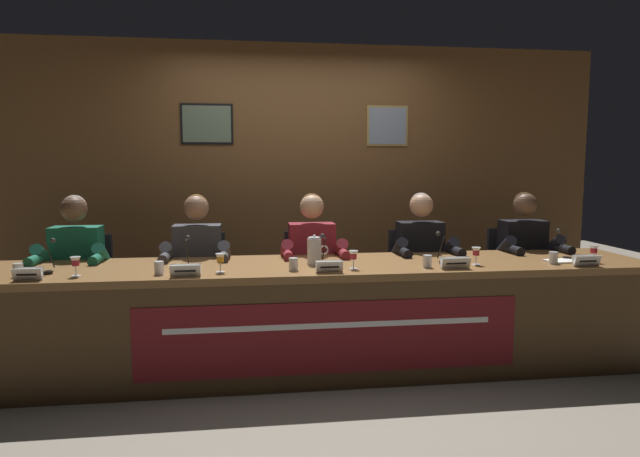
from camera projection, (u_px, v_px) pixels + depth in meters
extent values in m
plane|color=gray|center=(320.00, 367.00, 3.95)|extent=(12.00, 12.00, 0.00)
cube|color=brown|center=(299.00, 181.00, 5.35)|extent=(5.95, 0.12, 2.60)
cube|color=black|center=(207.00, 124.00, 5.11)|extent=(0.48, 0.02, 0.38)
cube|color=slate|center=(207.00, 124.00, 5.10)|extent=(0.44, 0.01, 0.34)
cube|color=tan|center=(387.00, 126.00, 5.34)|extent=(0.41, 0.02, 0.39)
cube|color=#8C99AD|center=(388.00, 126.00, 5.33)|extent=(0.37, 0.01, 0.35)
cube|color=brown|center=(320.00, 267.00, 3.86)|extent=(4.75, 0.86, 0.05)
cube|color=#4C341B|center=(328.00, 337.00, 3.50)|extent=(4.69, 0.04, 0.71)
cube|color=#4C341B|center=(619.00, 308.00, 4.21)|extent=(0.08, 0.78, 0.71)
cube|color=maroon|center=(331.00, 338.00, 3.48)|extent=(2.46, 0.01, 0.47)
cube|color=white|center=(332.00, 326.00, 3.47)|extent=(2.09, 0.00, 0.04)
cylinder|color=black|center=(83.00, 352.00, 4.23)|extent=(0.44, 0.44, 0.02)
cylinder|color=black|center=(82.00, 325.00, 4.21)|extent=(0.05, 0.05, 0.41)
cube|color=#232328|center=(81.00, 297.00, 4.18)|extent=(0.44, 0.44, 0.03)
cube|color=#232328|center=(87.00, 262.00, 4.35)|extent=(0.40, 0.05, 0.44)
cylinder|color=black|center=(52.00, 339.00, 3.85)|extent=(0.10, 0.10, 0.46)
cylinder|color=black|center=(82.00, 338.00, 3.88)|extent=(0.10, 0.10, 0.46)
cylinder|color=black|center=(57.00, 295.00, 3.97)|extent=(0.13, 0.34, 0.13)
cylinder|color=black|center=(86.00, 294.00, 3.99)|extent=(0.13, 0.34, 0.13)
cube|color=#196047|center=(77.00, 258.00, 4.12)|extent=(0.36, 0.20, 0.48)
sphere|color=brown|center=(74.00, 209.00, 4.06)|extent=(0.19, 0.19, 0.19)
sphere|color=gray|center=(74.00, 207.00, 4.07)|extent=(0.17, 0.17, 0.17)
cylinder|color=#196047|center=(43.00, 258.00, 3.99)|extent=(0.09, 0.30, 0.25)
cylinder|color=#196047|center=(103.00, 257.00, 4.05)|extent=(0.09, 0.30, 0.25)
cylinder|color=#196047|center=(34.00, 260.00, 3.83)|extent=(0.07, 0.24, 0.07)
cylinder|color=#196047|center=(97.00, 259.00, 3.89)|extent=(0.07, 0.24, 0.07)
cube|color=white|center=(27.00, 275.00, 3.27)|extent=(0.16, 0.03, 0.08)
cube|color=white|center=(29.00, 274.00, 3.30)|extent=(0.16, 0.03, 0.08)
cube|color=black|center=(26.00, 275.00, 3.26)|extent=(0.12, 0.01, 0.01)
cylinder|color=white|center=(76.00, 276.00, 3.42)|extent=(0.06, 0.06, 0.00)
cylinder|color=white|center=(76.00, 271.00, 3.41)|extent=(0.01, 0.01, 0.05)
cone|color=white|center=(75.00, 262.00, 3.41)|extent=(0.06, 0.06, 0.06)
cylinder|color=#B21E2D|center=(75.00, 263.00, 3.41)|extent=(0.04, 0.04, 0.04)
cylinder|color=silver|center=(18.00, 270.00, 3.40)|extent=(0.06, 0.06, 0.08)
cylinder|color=silver|center=(18.00, 273.00, 3.40)|extent=(0.05, 0.05, 0.05)
cylinder|color=black|center=(48.00, 273.00, 3.49)|extent=(0.06, 0.06, 0.02)
cylinder|color=black|center=(50.00, 255.00, 3.54)|extent=(0.01, 0.13, 0.18)
sphere|color=#2D2D2D|center=(53.00, 240.00, 3.59)|extent=(0.03, 0.03, 0.03)
cylinder|color=black|center=(200.00, 347.00, 4.35)|extent=(0.44, 0.44, 0.02)
cylinder|color=black|center=(200.00, 320.00, 4.33)|extent=(0.05, 0.05, 0.41)
cube|color=#232328|center=(199.00, 293.00, 4.30)|extent=(0.44, 0.44, 0.03)
cube|color=#232328|center=(200.00, 260.00, 4.47)|extent=(0.40, 0.05, 0.44)
cylinder|color=black|center=(182.00, 334.00, 3.97)|extent=(0.10, 0.10, 0.46)
cylinder|color=black|center=(210.00, 333.00, 3.99)|extent=(0.10, 0.10, 0.46)
cylinder|color=black|center=(183.00, 291.00, 4.08)|extent=(0.13, 0.34, 0.13)
cylinder|color=black|center=(210.00, 290.00, 4.11)|extent=(0.13, 0.34, 0.13)
cube|color=#38383D|center=(198.00, 256.00, 4.24)|extent=(0.36, 0.20, 0.48)
sphere|color=#8E664C|center=(196.00, 208.00, 4.17)|extent=(0.19, 0.19, 0.19)
sphere|color=#593819|center=(196.00, 205.00, 4.19)|extent=(0.17, 0.17, 0.17)
cylinder|color=#38383D|center=(168.00, 256.00, 4.11)|extent=(0.09, 0.30, 0.25)
cylinder|color=#38383D|center=(225.00, 255.00, 4.16)|extent=(0.09, 0.30, 0.25)
cylinder|color=#38383D|center=(165.00, 257.00, 3.95)|extent=(0.07, 0.24, 0.07)
cylinder|color=#38383D|center=(224.00, 256.00, 4.00)|extent=(0.07, 0.24, 0.07)
cube|color=white|center=(185.00, 271.00, 3.38)|extent=(0.19, 0.03, 0.08)
cube|color=white|center=(186.00, 270.00, 3.41)|extent=(0.19, 0.03, 0.08)
cube|color=black|center=(185.00, 271.00, 3.38)|extent=(0.13, 0.01, 0.01)
cylinder|color=white|center=(221.00, 272.00, 3.54)|extent=(0.06, 0.06, 0.00)
cylinder|color=white|center=(220.00, 268.00, 3.54)|extent=(0.01, 0.01, 0.05)
cone|color=white|center=(220.00, 258.00, 3.53)|extent=(0.06, 0.06, 0.06)
cylinder|color=orange|center=(220.00, 259.00, 3.54)|extent=(0.04, 0.04, 0.04)
cylinder|color=silver|center=(159.00, 268.00, 3.47)|extent=(0.06, 0.06, 0.08)
cylinder|color=silver|center=(159.00, 271.00, 3.47)|extent=(0.05, 0.05, 0.05)
cylinder|color=black|center=(187.00, 268.00, 3.63)|extent=(0.06, 0.06, 0.02)
cylinder|color=black|center=(187.00, 252.00, 3.68)|extent=(0.01, 0.13, 0.18)
sphere|color=#2D2D2D|center=(188.00, 238.00, 3.73)|extent=(0.03, 0.03, 0.03)
cylinder|color=black|center=(311.00, 342.00, 4.47)|extent=(0.44, 0.44, 0.02)
cylinder|color=black|center=(311.00, 316.00, 4.44)|extent=(0.05, 0.05, 0.41)
cube|color=#232328|center=(311.00, 290.00, 4.42)|extent=(0.44, 0.44, 0.03)
cube|color=#232328|center=(308.00, 257.00, 4.59)|extent=(0.40, 0.05, 0.44)
cylinder|color=black|center=(304.00, 329.00, 4.09)|extent=(0.10, 0.10, 0.46)
cylinder|color=black|center=(330.00, 328.00, 4.11)|extent=(0.10, 0.10, 0.46)
cylinder|color=black|center=(301.00, 288.00, 4.20)|extent=(0.13, 0.34, 0.13)
cylinder|color=black|center=(327.00, 287.00, 4.23)|extent=(0.13, 0.34, 0.13)
cube|color=maroon|center=(312.00, 253.00, 4.35)|extent=(0.36, 0.20, 0.48)
sphere|color=tan|center=(312.00, 206.00, 4.29)|extent=(0.19, 0.19, 0.19)
sphere|color=#593819|center=(312.00, 204.00, 4.31)|extent=(0.17, 0.17, 0.17)
cylinder|color=maroon|center=(286.00, 253.00, 4.23)|extent=(0.09, 0.30, 0.25)
cylinder|color=maroon|center=(340.00, 252.00, 4.28)|extent=(0.09, 0.30, 0.25)
cylinder|color=maroon|center=(288.00, 255.00, 4.07)|extent=(0.07, 0.24, 0.07)
cylinder|color=maroon|center=(343.00, 253.00, 4.12)|extent=(0.07, 0.24, 0.07)
cube|color=white|center=(330.00, 267.00, 3.51)|extent=(0.17, 0.03, 0.08)
cube|color=white|center=(329.00, 266.00, 3.55)|extent=(0.17, 0.03, 0.08)
cube|color=black|center=(330.00, 267.00, 3.51)|extent=(0.12, 0.01, 0.01)
cylinder|color=white|center=(353.00, 269.00, 3.66)|extent=(0.06, 0.06, 0.00)
cylinder|color=white|center=(353.00, 264.00, 3.66)|extent=(0.01, 0.01, 0.05)
cone|color=white|center=(353.00, 255.00, 3.65)|extent=(0.06, 0.06, 0.06)
cylinder|color=#B21E2D|center=(353.00, 256.00, 3.65)|extent=(0.04, 0.04, 0.04)
cylinder|color=silver|center=(293.00, 264.00, 3.60)|extent=(0.06, 0.06, 0.08)
cylinder|color=silver|center=(293.00, 267.00, 3.60)|extent=(0.05, 0.05, 0.05)
cylinder|color=black|center=(325.00, 266.00, 3.72)|extent=(0.06, 0.06, 0.02)
cylinder|color=black|center=(324.00, 250.00, 3.77)|extent=(0.01, 0.13, 0.18)
sphere|color=#2D2D2D|center=(322.00, 236.00, 3.82)|extent=(0.03, 0.03, 0.03)
cylinder|color=black|center=(417.00, 337.00, 4.59)|extent=(0.44, 0.44, 0.02)
cylinder|color=black|center=(417.00, 312.00, 4.56)|extent=(0.05, 0.05, 0.41)
cube|color=#232328|center=(418.00, 287.00, 4.54)|extent=(0.44, 0.44, 0.03)
cube|color=#232328|center=(411.00, 255.00, 4.71)|extent=(0.40, 0.05, 0.44)
cylinder|color=black|center=(419.00, 324.00, 4.20)|extent=(0.10, 0.10, 0.46)
cylinder|color=black|center=(444.00, 323.00, 4.23)|extent=(0.10, 0.10, 0.46)
cylinder|color=black|center=(413.00, 284.00, 4.32)|extent=(0.13, 0.34, 0.13)
cylinder|color=black|center=(438.00, 284.00, 4.34)|extent=(0.13, 0.34, 0.13)
cube|color=black|center=(420.00, 251.00, 4.47)|extent=(0.36, 0.20, 0.48)
sphere|color=tan|center=(421.00, 205.00, 4.41)|extent=(0.19, 0.19, 0.19)
sphere|color=gray|center=(421.00, 203.00, 4.42)|extent=(0.17, 0.17, 0.17)
cylinder|color=black|center=(398.00, 251.00, 4.34)|extent=(0.09, 0.30, 0.25)
cylinder|color=black|center=(449.00, 250.00, 4.40)|extent=(0.09, 0.30, 0.25)
cylinder|color=black|center=(404.00, 252.00, 4.18)|extent=(0.07, 0.24, 0.07)
cylinder|color=black|center=(456.00, 251.00, 4.24)|extent=(0.07, 0.24, 0.07)
cube|color=white|center=(456.00, 263.00, 3.64)|extent=(0.20, 0.03, 0.08)
cube|color=white|center=(454.00, 263.00, 3.68)|extent=(0.20, 0.03, 0.08)
cube|color=black|center=(456.00, 264.00, 3.64)|extent=(0.14, 0.01, 0.01)
cylinder|color=white|center=(476.00, 264.00, 3.82)|extent=(0.06, 0.06, 0.00)
cylinder|color=white|center=(476.00, 260.00, 3.81)|extent=(0.01, 0.01, 0.05)
cone|color=white|center=(476.00, 252.00, 3.81)|extent=(0.06, 0.06, 0.06)
cylinder|color=#B21E2D|center=(476.00, 253.00, 3.81)|extent=(0.04, 0.04, 0.04)
cylinder|color=silver|center=(427.00, 261.00, 3.71)|extent=(0.06, 0.06, 0.08)
cylinder|color=silver|center=(427.00, 264.00, 3.71)|extent=(0.05, 0.05, 0.05)
cylinder|color=black|center=(444.00, 263.00, 3.85)|extent=(0.06, 0.06, 0.02)
cylinder|color=black|center=(441.00, 247.00, 3.90)|extent=(0.01, 0.13, 0.18)
sphere|color=#2D2D2D|center=(438.00, 234.00, 3.95)|extent=(0.03, 0.03, 0.03)
cylinder|color=black|center=(517.00, 333.00, 4.70)|extent=(0.44, 0.44, 0.02)
cylinder|color=black|center=(518.00, 309.00, 4.68)|extent=(0.05, 0.05, 0.41)
cube|color=#232328|center=(519.00, 284.00, 4.65)|extent=(0.44, 0.44, 0.03)
cube|color=#232328|center=(509.00, 253.00, 4.82)|extent=(0.40, 0.05, 0.44)
cylinder|color=black|center=(528.00, 320.00, 4.32)|extent=(0.10, 0.10, 0.46)
cylinder|color=black|center=(551.00, 319.00, 4.35)|extent=(0.10, 0.10, 0.46)
cylinder|color=black|center=(520.00, 281.00, 4.44)|extent=(0.13, 0.34, 0.13)
cylinder|color=black|center=(543.00, 281.00, 4.46)|extent=(0.13, 0.34, 0.13)
cube|color=black|center=(522.00, 249.00, 4.59)|extent=(0.36, 0.20, 0.48)
sphere|color=brown|center=(525.00, 204.00, 4.53)|extent=(0.19, 0.19, 0.19)
sphere|color=#331E0F|center=(524.00, 202.00, 4.54)|extent=(0.17, 0.17, 0.17)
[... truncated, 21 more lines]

